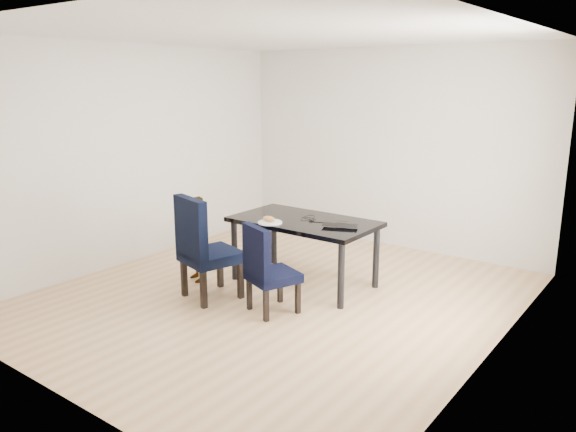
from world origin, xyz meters
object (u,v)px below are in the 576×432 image
Objects in this scene: laptop at (341,225)px; child at (196,239)px; chair_left at (211,247)px; dining_table at (304,252)px; chair_right at (273,268)px; plate at (270,222)px.

child is at bearing 0.90° from laptop.
chair_left is at bearing 20.08° from laptop.
dining_table is 0.87m from chair_right.
dining_table is 1.77× the size of chair_right.
laptop reaches higher than plate.
child is at bearing 167.35° from chair_left.
chair_right is 0.93m from laptop.
child reaches higher than chair_right.
plate is 0.77m from laptop.
dining_table is 1.24m from child.
child reaches higher than laptop.
child is (-1.27, 0.19, 0.04)m from chair_right.
plate is (0.84, 0.30, 0.26)m from child.
chair_right is 0.92× the size of child.
child is (-1.05, -0.65, 0.12)m from dining_table.
chair_left is 3.00× the size of laptop.
chair_right reaches higher than laptop.
chair_left is 1.13× the size of child.
chair_left reaches higher than plate.
chair_left is (-0.54, -0.93, 0.18)m from dining_table.
chair_right is 1.28m from child.
chair_right is 2.44× the size of laptop.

